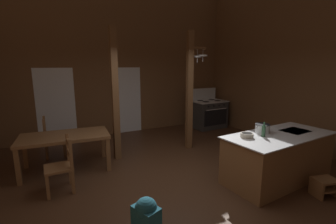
{
  "coord_description": "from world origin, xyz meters",
  "views": [
    {
      "loc": [
        -1.94,
        -3.49,
        2.13
      ],
      "look_at": [
        0.29,
        0.78,
        1.17
      ],
      "focal_mm": 25.35,
      "sensor_mm": 36.0,
      "label": 1
    }
  ],
  "objects_px": {
    "ladderback_chair_near_window": "(52,138)",
    "stockpot_on_counter": "(262,128)",
    "dining_table": "(65,139)",
    "backpack": "(146,220)",
    "mixing_bowl_on_counter": "(247,135)",
    "ladderback_chair_by_post": "(62,166)",
    "stove_range": "(208,114)",
    "bottle_tall_on_counter": "(264,131)",
    "kitchen_island": "(278,157)",
    "step_stool": "(325,186)"
  },
  "relations": [
    {
      "from": "ladderback_chair_by_post",
      "to": "stockpot_on_counter",
      "type": "distance_m",
      "value": 3.64
    },
    {
      "from": "backpack",
      "to": "dining_table",
      "type": "bearing_deg",
      "value": 103.74
    },
    {
      "from": "ladderback_chair_by_post",
      "to": "backpack",
      "type": "height_order",
      "value": "ladderback_chair_by_post"
    },
    {
      "from": "stockpot_on_counter",
      "to": "kitchen_island",
      "type": "bearing_deg",
      "value": -49.09
    },
    {
      "from": "mixing_bowl_on_counter",
      "to": "step_stool",
      "type": "bearing_deg",
      "value": -46.16
    },
    {
      "from": "stove_range",
      "to": "stockpot_on_counter",
      "type": "relative_size",
      "value": 3.92
    },
    {
      "from": "kitchen_island",
      "to": "stove_range",
      "type": "relative_size",
      "value": 1.68
    },
    {
      "from": "backpack",
      "to": "step_stool",
      "type": "bearing_deg",
      "value": -7.17
    },
    {
      "from": "stockpot_on_counter",
      "to": "stove_range",
      "type": "bearing_deg",
      "value": 68.25
    },
    {
      "from": "ladderback_chair_near_window",
      "to": "backpack",
      "type": "height_order",
      "value": "ladderback_chair_near_window"
    },
    {
      "from": "step_stool",
      "to": "stockpot_on_counter",
      "type": "height_order",
      "value": "stockpot_on_counter"
    },
    {
      "from": "dining_table",
      "to": "ladderback_chair_near_window",
      "type": "height_order",
      "value": "ladderback_chair_near_window"
    },
    {
      "from": "stove_range",
      "to": "mixing_bowl_on_counter",
      "type": "relative_size",
      "value": 5.94
    },
    {
      "from": "ladderback_chair_near_window",
      "to": "bottle_tall_on_counter",
      "type": "xyz_separation_m",
      "value": [
        3.31,
        -3.18,
        0.53
      ]
    },
    {
      "from": "ladderback_chair_by_post",
      "to": "mixing_bowl_on_counter",
      "type": "bearing_deg",
      "value": -23.43
    },
    {
      "from": "ladderback_chair_near_window",
      "to": "step_stool",
      "type": "bearing_deg",
      "value": -45.79
    },
    {
      "from": "stove_range",
      "to": "ladderback_chair_near_window",
      "type": "bearing_deg",
      "value": -174.62
    },
    {
      "from": "ladderback_chair_near_window",
      "to": "stockpot_on_counter",
      "type": "relative_size",
      "value": 2.82
    },
    {
      "from": "ladderback_chair_near_window",
      "to": "stockpot_on_counter",
      "type": "xyz_separation_m",
      "value": [
        3.49,
        -2.99,
        0.51
      ]
    },
    {
      "from": "dining_table",
      "to": "mixing_bowl_on_counter",
      "type": "xyz_separation_m",
      "value": [
        2.79,
        -2.16,
        0.27
      ]
    },
    {
      "from": "kitchen_island",
      "to": "stockpot_on_counter",
      "type": "xyz_separation_m",
      "value": [
        -0.2,
        0.23,
        0.52
      ]
    },
    {
      "from": "ladderback_chair_by_post",
      "to": "mixing_bowl_on_counter",
      "type": "height_order",
      "value": "mixing_bowl_on_counter"
    },
    {
      "from": "ladderback_chair_near_window",
      "to": "stove_range",
      "type": "bearing_deg",
      "value": 5.38
    },
    {
      "from": "mixing_bowl_on_counter",
      "to": "ladderback_chair_by_post",
      "type": "bearing_deg",
      "value": 156.57
    },
    {
      "from": "kitchen_island",
      "to": "stove_range",
      "type": "bearing_deg",
      "value": 72.3
    },
    {
      "from": "kitchen_island",
      "to": "stockpot_on_counter",
      "type": "distance_m",
      "value": 0.61
    },
    {
      "from": "dining_table",
      "to": "bottle_tall_on_counter",
      "type": "distance_m",
      "value": 3.84
    },
    {
      "from": "dining_table",
      "to": "bottle_tall_on_counter",
      "type": "xyz_separation_m",
      "value": [
        3.09,
        -2.25,
        0.33
      ]
    },
    {
      "from": "stove_range",
      "to": "dining_table",
      "type": "distance_m",
      "value": 4.85
    },
    {
      "from": "kitchen_island",
      "to": "mixing_bowl_on_counter",
      "type": "bearing_deg",
      "value": 168.04
    },
    {
      "from": "dining_table",
      "to": "ladderback_chair_by_post",
      "type": "relative_size",
      "value": 1.87
    },
    {
      "from": "kitchen_island",
      "to": "ladderback_chair_by_post",
      "type": "bearing_deg",
      "value": 158.63
    },
    {
      "from": "step_stool",
      "to": "bottle_tall_on_counter",
      "type": "xyz_separation_m",
      "value": [
        -0.58,
        0.82,
        0.81
      ]
    },
    {
      "from": "stockpot_on_counter",
      "to": "mixing_bowl_on_counter",
      "type": "relative_size",
      "value": 1.52
    },
    {
      "from": "stove_range",
      "to": "ladderback_chair_by_post",
      "type": "bearing_deg",
      "value": -154.57
    },
    {
      "from": "ladderback_chair_by_post",
      "to": "stockpot_on_counter",
      "type": "bearing_deg",
      "value": -19.1
    },
    {
      "from": "ladderback_chair_near_window",
      "to": "mixing_bowl_on_counter",
      "type": "relative_size",
      "value": 4.27
    },
    {
      "from": "backpack",
      "to": "mixing_bowl_on_counter",
      "type": "relative_size",
      "value": 2.68
    },
    {
      "from": "dining_table",
      "to": "bottle_tall_on_counter",
      "type": "relative_size",
      "value": 6.78
    },
    {
      "from": "stove_range",
      "to": "bottle_tall_on_counter",
      "type": "height_order",
      "value": "stove_range"
    },
    {
      "from": "mixing_bowl_on_counter",
      "to": "bottle_tall_on_counter",
      "type": "distance_m",
      "value": 0.32
    },
    {
      "from": "dining_table",
      "to": "bottle_tall_on_counter",
      "type": "bearing_deg",
      "value": -36.08
    },
    {
      "from": "bottle_tall_on_counter",
      "to": "stockpot_on_counter",
      "type": "bearing_deg",
      "value": 45.03
    },
    {
      "from": "mixing_bowl_on_counter",
      "to": "dining_table",
      "type": "bearing_deg",
      "value": 142.3
    },
    {
      "from": "backpack",
      "to": "mixing_bowl_on_counter",
      "type": "distance_m",
      "value": 2.28
    },
    {
      "from": "kitchen_island",
      "to": "dining_table",
      "type": "relative_size",
      "value": 1.25
    },
    {
      "from": "kitchen_island",
      "to": "stove_range",
      "type": "distance_m",
      "value": 3.87
    },
    {
      "from": "kitchen_island",
      "to": "mixing_bowl_on_counter",
      "type": "relative_size",
      "value": 9.96
    },
    {
      "from": "ladderback_chair_near_window",
      "to": "bottle_tall_on_counter",
      "type": "relative_size",
      "value": 3.63
    },
    {
      "from": "backpack",
      "to": "mixing_bowl_on_counter",
      "type": "height_order",
      "value": "mixing_bowl_on_counter"
    }
  ]
}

